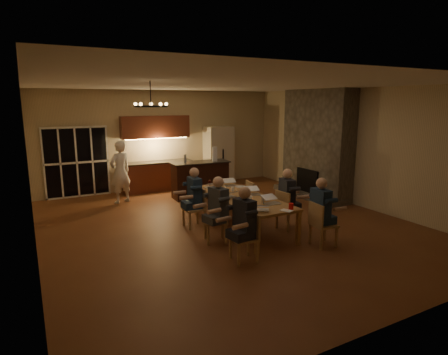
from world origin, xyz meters
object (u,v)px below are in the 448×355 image
(chair_right_far, at_px, (257,198))
(laptop_e, at_px, (211,183))
(chair_right_near, at_px, (324,224))
(laptop_b, at_px, (272,199))
(mug_back, at_px, (209,188))
(chandelier, at_px, (151,106))
(redcup_near, at_px, (291,206))
(can_silver, at_px, (263,200))
(laptop_a, at_px, (261,205))
(refrigerator, at_px, (218,155))
(plate_left, at_px, (251,207))
(bar_island, at_px, (200,180))
(redcup_mid, at_px, (219,192))
(person_left_far, at_px, (195,197))
(bar_blender, at_px, (215,154))
(person_right_near, at_px, (320,212))
(chair_left_far, at_px, (194,208))
(laptop_f, at_px, (230,182))
(mug_mid, at_px, (233,189))
(chair_left_near, at_px, (244,238))
(can_cola, at_px, (210,183))
(chair_left_mid, at_px, (215,221))
(person_right_mid, at_px, (287,199))
(standing_person, at_px, (120,172))
(bar_bottle, at_px, (185,159))
(laptop_d, at_px, (253,190))
(plate_far, at_px, (241,187))
(person_left_near, at_px, (244,225))
(laptop_c, at_px, (228,192))
(chair_right_mid, at_px, (288,210))
(person_left_mid, at_px, (218,210))
(mug_front, at_px, (250,198))
(dining_table, at_px, (241,212))

(chair_right_far, xyz_separation_m, laptop_e, (-1.08, 0.43, 0.42))
(chair_right_near, distance_m, laptop_b, 1.14)
(mug_back, bearing_deg, chandelier, -145.58)
(redcup_near, bearing_deg, can_silver, 110.28)
(laptop_a, bearing_deg, refrigerator, -74.74)
(redcup_near, height_order, plate_left, redcup_near)
(bar_island, bearing_deg, redcup_mid, -102.72)
(refrigerator, relative_size, person_left_far, 1.45)
(refrigerator, xyz_separation_m, bar_blender, (-0.92, -1.54, 0.30))
(person_right_near, relative_size, person_left_far, 1.00)
(chair_left_far, relative_size, laptop_f, 2.78)
(mug_mid, distance_m, redcup_mid, 0.44)
(chair_left_near, distance_m, mug_back, 2.51)
(refrigerator, relative_size, can_cola, 16.67)
(laptop_a, bearing_deg, chair_left_mid, -10.71)
(person_right_mid, relative_size, can_silver, 11.50)
(standing_person, bearing_deg, bar_bottle, 142.91)
(laptop_d, xyz_separation_m, bar_bottle, (-0.40, 3.07, 0.34))
(mug_back, bearing_deg, plate_left, -86.14)
(chair_right_near, distance_m, laptop_f, 2.80)
(can_silver, height_order, plate_left, can_silver)
(mug_mid, distance_m, mug_back, 0.57)
(bar_blender, bearing_deg, laptop_f, -86.31)
(plate_far, bearing_deg, person_left_near, -119.13)
(laptop_b, height_order, plate_left, laptop_b)
(laptop_c, distance_m, mug_mid, 0.59)
(chair_left_near, xyz_separation_m, redcup_near, (1.22, 0.23, 0.37))
(chair_right_mid, height_order, laptop_c, laptop_c)
(chair_right_mid, bearing_deg, person_right_mid, 33.67)
(chair_left_far, relative_size, laptop_c, 2.78)
(chair_right_far, distance_m, laptop_e, 1.24)
(bar_island, relative_size, plate_left, 6.55)
(person_left_mid, bearing_deg, laptop_c, 128.37)
(chair_right_far, distance_m, plate_far, 0.53)
(bar_island, height_order, mug_mid, bar_island)
(laptop_d, relative_size, mug_mid, 3.20)
(laptop_a, bearing_deg, standing_person, -36.02)
(person_right_near, height_order, mug_back, person_right_near)
(mug_front, bearing_deg, chair_right_near, -53.83)
(dining_table, height_order, chandelier, chandelier)
(chair_left_near, height_order, chair_left_far, same)
(redcup_near, bearing_deg, laptop_d, 91.38)
(dining_table, bearing_deg, chair_left_mid, -152.58)
(mug_mid, distance_m, bar_blender, 2.58)
(laptop_b, bearing_deg, person_right_mid, 25.31)
(chair_right_near, relative_size, chandelier, 1.46)
(dining_table, bearing_deg, bar_blender, 74.63)
(person_left_mid, height_order, plate_left, person_left_mid)
(chair_left_far, height_order, person_left_far, person_left_far)
(person_left_near, height_order, bar_bottle, person_left_near)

